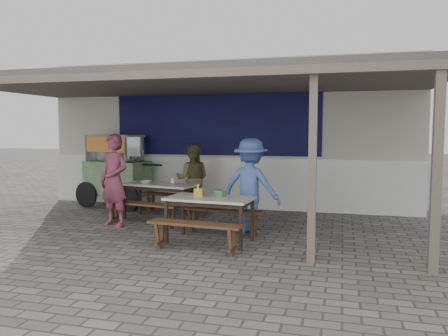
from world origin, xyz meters
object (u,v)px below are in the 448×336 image
at_px(vendor_cart, 116,168).
at_px(bench_left_street, 142,208).
at_px(tissue_box, 198,192).
at_px(donation_box, 220,193).
at_px(bench_left_wall, 176,199).
at_px(table_right, 210,202).
at_px(patron_wall_side, 193,179).
at_px(bench_right_street, 195,230).
at_px(bench_right_wall, 222,215).
at_px(patron_street_side, 114,180).
at_px(condiment_bowl, 146,182).
at_px(patron_right_table, 251,186).
at_px(table_left, 160,187).
at_px(condiment_jar, 173,181).

bearing_deg(vendor_cart, bench_left_street, -39.51).
xyz_separation_m(tissue_box, donation_box, (0.37, 0.06, -0.01)).
relative_size(bench_left_wall, table_right, 1.13).
bearing_deg(patron_wall_side, bench_left_wall, 20.85).
distance_m(bench_right_street, donation_box, 0.88).
bearing_deg(bench_right_wall, patron_street_side, -177.32).
relative_size(tissue_box, condiment_bowl, 0.63).
relative_size(patron_right_table, tissue_box, 12.56).
xyz_separation_m(table_left, patron_wall_side, (0.43, 0.82, 0.10)).
relative_size(vendor_cart, tissue_box, 16.44).
relative_size(tissue_box, condiment_jar, 1.38).
bearing_deg(bench_right_wall, vendor_cart, 152.56).
distance_m(bench_left_wall, patron_street_side, 1.67).
bearing_deg(table_right, patron_wall_side, 120.14).
relative_size(bench_right_wall, donation_box, 9.35).
xyz_separation_m(patron_right_table, donation_box, (-0.36, -0.73, -0.05)).
relative_size(table_right, tissue_box, 10.67).
bearing_deg(table_left, condiment_bowl, -173.79).
relative_size(patron_wall_side, donation_box, 9.52).
xyz_separation_m(bench_right_wall, donation_box, (0.10, -0.51, 0.47)).
bearing_deg(condiment_jar, condiment_bowl, -161.73).
relative_size(table_right, condiment_bowl, 6.71).
xyz_separation_m(bench_right_street, patron_wall_side, (-1.05, 2.90, 0.43)).
xyz_separation_m(table_right, tissue_box, (-0.22, 0.04, 0.15)).
bearing_deg(bench_right_wall, tissue_box, -110.26).
distance_m(bench_right_wall, patron_street_side, 2.25).
distance_m(bench_left_street, condiment_jar, 0.98).
height_order(bench_right_street, condiment_jar, condiment_jar).
bearing_deg(bench_left_street, condiment_bowl, 117.49).
height_order(table_right, donation_box, donation_box).
xyz_separation_m(bench_right_wall, patron_right_table, (0.47, 0.22, 0.51)).
distance_m(bench_left_street, patron_street_side, 0.76).
height_order(bench_right_wall, patron_right_table, patron_right_table).
bearing_deg(table_left, donation_box, -29.24).
bearing_deg(bench_left_street, condiment_jar, 78.62).
distance_m(bench_right_street, patron_wall_side, 3.12).
height_order(bench_left_wall, patron_right_table, patron_right_table).
bearing_deg(tissue_box, patron_wall_side, 111.39).
bearing_deg(table_left, bench_left_wall, 90.00).
bearing_deg(condiment_jar, table_right, -51.50).
bearing_deg(bench_left_street, table_left, 90.00).
bearing_deg(table_left, table_right, -34.03).
xyz_separation_m(patron_street_side, condiment_bowl, (0.29, 0.80, -0.11)).
xyz_separation_m(bench_left_street, patron_street_side, (-0.50, -0.16, 0.55)).
height_order(table_left, bench_right_street, table_left).
distance_m(table_left, condiment_jar, 0.31).
relative_size(table_right, donation_box, 8.96).
xyz_separation_m(bench_left_wall, condiment_jar, (0.10, -0.43, 0.46)).
relative_size(patron_right_table, donation_box, 10.55).
distance_m(bench_left_wall, vendor_cart, 1.90).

